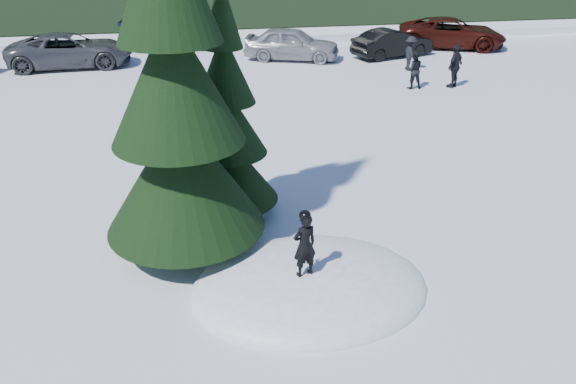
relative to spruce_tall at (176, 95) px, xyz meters
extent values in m
plane|color=white|center=(2.20, -1.80, -3.32)|extent=(200.00, 200.00, 0.00)
ellipsoid|color=white|center=(2.20, -1.80, -3.32)|extent=(4.48, 3.52, 0.96)
cylinder|color=black|center=(0.00, 0.00, -2.62)|extent=(0.38, 0.38, 1.40)
cone|color=black|center=(0.00, 0.00, -1.53)|extent=(3.20, 3.20, 2.46)
cone|color=black|center=(0.00, 0.00, 0.33)|extent=(2.54, 2.54, 2.46)
cylinder|color=black|center=(1.00, 1.40, -2.82)|extent=(0.26, 0.26, 1.00)
cone|color=black|center=(1.00, 1.40, -2.16)|extent=(2.20, 2.20, 1.52)
cone|color=black|center=(1.00, 1.40, -1.01)|extent=(1.75, 1.75, 1.52)
cone|color=black|center=(1.00, 1.40, 0.14)|extent=(1.29, 1.29, 1.52)
cone|color=black|center=(1.00, 1.40, 1.29)|extent=(0.84, 0.84, 1.52)
imported|color=black|center=(2.04, -2.01, -2.23)|extent=(0.51, 0.41, 1.23)
imported|color=black|center=(9.13, 10.79, -2.57)|extent=(0.80, 0.65, 1.51)
imported|color=black|center=(10.83, 10.67, -2.46)|extent=(1.06, 0.95, 1.72)
imported|color=black|center=(10.09, 13.60, -2.56)|extent=(0.58, 0.99, 1.51)
imported|color=#414548|center=(-5.02, 16.97, -2.56)|extent=(5.60, 2.83, 1.52)
imported|color=black|center=(-0.45, 20.40, -2.57)|extent=(5.39, 2.74, 1.50)
imported|color=gray|center=(5.24, 16.58, -2.55)|extent=(4.88, 3.23, 1.54)
imported|color=black|center=(10.21, 16.32, -2.65)|extent=(4.33, 2.62, 1.35)
imported|color=#320D09|center=(14.01, 17.87, -2.56)|extent=(6.04, 4.39, 1.53)
camera|label=1|loc=(0.28, -10.25, 2.97)|focal=35.00mm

